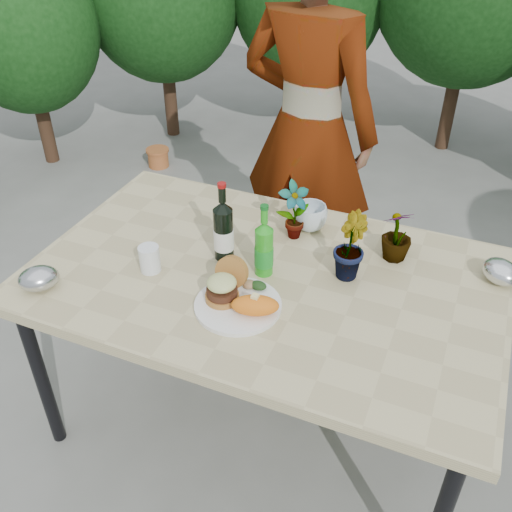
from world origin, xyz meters
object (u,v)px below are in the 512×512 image
at_px(patio_table, 265,287).
at_px(wine_bottle, 223,231).
at_px(person, 308,131).
at_px(dinner_plate, 238,305).

xyz_separation_m(patio_table, wine_bottle, (-0.17, 0.04, 0.17)).
xyz_separation_m(patio_table, person, (-0.15, 0.88, 0.21)).
bearing_deg(dinner_plate, patio_table, 85.82).
height_order(dinner_plate, wine_bottle, wine_bottle).
relative_size(patio_table, wine_bottle, 5.38).
height_order(patio_table, wine_bottle, wine_bottle).
relative_size(dinner_plate, wine_bottle, 0.94).
bearing_deg(patio_table, person, 99.64).
height_order(patio_table, person, person).
relative_size(patio_table, person, 0.89).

